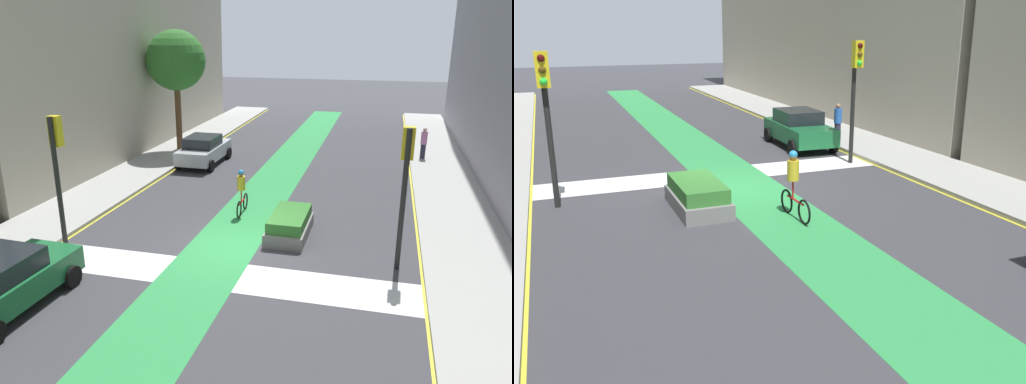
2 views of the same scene
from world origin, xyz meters
TOP-DOWN VIEW (x-y plane):
  - ground_plane at (0.00, 0.00)m, footprint 120.00×120.00m
  - bike_lane_paint at (-0.48, 0.00)m, footprint 2.40×60.00m
  - crosswalk_band at (0.00, -2.00)m, footprint 12.00×1.80m
  - sidewalk_left at (-7.50, 0.00)m, footprint 3.00×60.00m
  - curb_stripe_left at (-6.00, 0.00)m, footprint 0.16×60.00m
  - sidewalk_right at (7.50, 0.00)m, footprint 3.00×60.00m
  - curb_stripe_right at (6.00, 0.00)m, footprint 0.16×60.00m
  - traffic_signal_near_right at (5.23, -0.06)m, footprint 0.35×0.52m
  - traffic_signal_near_left at (-5.31, -1.67)m, footprint 0.35×0.52m
  - car_green_left_near at (-4.72, -5.20)m, footprint 2.15×4.26m
  - car_silver_left_far at (-4.90, 10.14)m, footprint 2.04×4.21m
  - cyclist_in_lane at (-0.73, 3.17)m, footprint 0.32×1.73m
  - pedestrian_sidewalk_right_a at (6.68, 13.91)m, footprint 0.34×0.34m
  - street_tree_near at (-7.36, 12.63)m, footprint 3.43×3.43m
  - median_planter at (1.52, 1.55)m, footprint 1.35×2.72m

SIDE VIEW (x-z plane):
  - ground_plane at x=0.00m, z-range 0.00..0.00m
  - crosswalk_band at x=0.00m, z-range 0.00..0.01m
  - bike_lane_paint at x=-0.48m, z-range 0.00..0.01m
  - curb_stripe_left at x=-6.00m, z-range 0.00..0.01m
  - curb_stripe_right at x=6.00m, z-range 0.00..0.01m
  - sidewalk_left at x=-7.50m, z-range 0.00..0.15m
  - sidewalk_right at x=7.50m, z-range 0.00..0.15m
  - median_planter at x=1.52m, z-range -0.02..0.83m
  - car_green_left_near at x=-4.72m, z-range 0.02..1.59m
  - car_silver_left_far at x=-4.90m, z-range 0.02..1.59m
  - cyclist_in_lane at x=-0.73m, z-range 0.04..1.90m
  - pedestrian_sidewalk_right_a at x=6.68m, z-range 0.17..1.90m
  - traffic_signal_near_right at x=5.23m, z-range 0.88..5.25m
  - traffic_signal_near_left at x=-5.31m, z-range 0.90..5.41m
  - street_tree_near at x=-7.36m, z-range 1.85..8.74m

